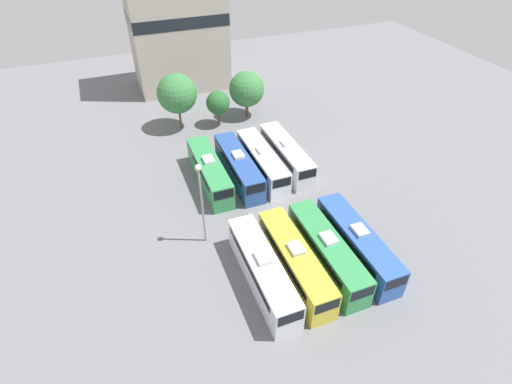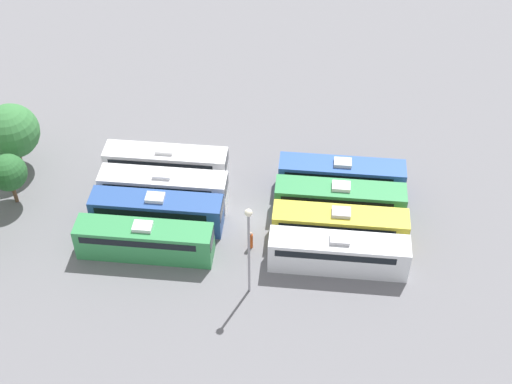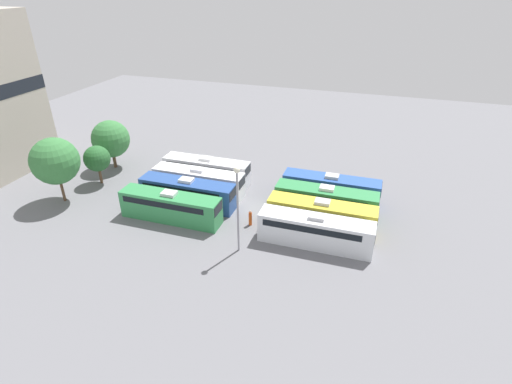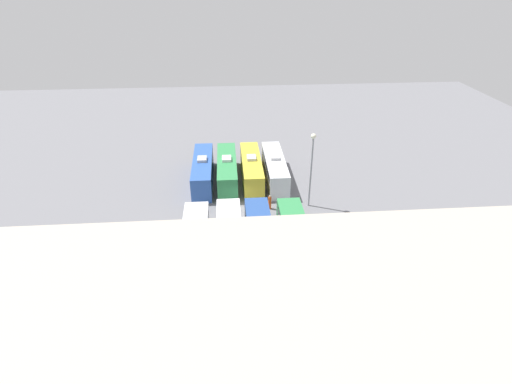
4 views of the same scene
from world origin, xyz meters
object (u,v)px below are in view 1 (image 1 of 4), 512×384
(bus_1, at_px, (295,260))
(bus_2, at_px, (327,250))
(tree_1, at_px, (218,103))
(tree_2, at_px, (247,89))
(bus_4, at_px, (209,171))
(depot_building, at_px, (177,23))
(worker_person, at_px, (249,220))
(bus_5, at_px, (238,166))
(bus_7, at_px, (286,154))
(bus_6, at_px, (262,161))
(bus_3, at_px, (357,242))
(tree_0, at_px, (177,94))
(bus_0, at_px, (262,270))
(light_pole, at_px, (201,193))

(bus_1, distance_m, bus_2, 3.27)
(tree_1, xyz_separation_m, tree_2, (4.85, 1.25, 0.79))
(bus_4, bearing_deg, depot_building, 82.96)
(bus_2, distance_m, worker_person, 8.95)
(bus_2, xyz_separation_m, bus_5, (-3.07, 15.95, 0.00))
(bus_7, relative_size, tree_2, 1.68)
(bus_5, height_order, tree_2, tree_2)
(bus_6, height_order, bus_7, same)
(bus_3, distance_m, tree_0, 32.73)
(bus_0, xyz_separation_m, bus_5, (3.32, 15.94, 0.00))
(bus_0, distance_m, bus_7, 19.04)
(bus_3, distance_m, tree_2, 31.02)
(bus_2, height_order, worker_person, bus_2)
(bus_7, bearing_deg, tree_0, 125.03)
(bus_6, bearing_deg, bus_2, -89.92)
(tree_0, height_order, tree_2, tree_0)
(depot_building, bearing_deg, bus_6, -84.47)
(bus_5, xyz_separation_m, bus_7, (6.43, 0.42, 0.00))
(bus_1, xyz_separation_m, bus_5, (0.20, 16.00, 0.00))
(bus_2, xyz_separation_m, bus_4, (-6.59, 16.27, 0.00))
(bus_5, height_order, tree_0, tree_0)
(worker_person, height_order, tree_1, tree_1)
(worker_person, relative_size, tree_1, 0.35)
(bus_5, bearing_deg, bus_4, 174.74)
(bus_3, distance_m, worker_person, 11.11)
(depot_building, bearing_deg, tree_2, -67.10)
(tree_0, bearing_deg, bus_1, -83.48)
(bus_7, distance_m, depot_building, 31.49)
(bus_6, height_order, tree_2, tree_2)
(bus_4, relative_size, bus_6, 1.00)
(worker_person, relative_size, depot_building, 0.09)
(bus_2, distance_m, tree_0, 31.80)
(worker_person, xyz_separation_m, light_pole, (-4.78, -0.38, 5.27))
(bus_0, xyz_separation_m, light_pole, (-3.31, 7.04, 4.37))
(tree_2, distance_m, depot_building, 17.56)
(bus_6, height_order, tree_1, tree_1)
(bus_1, bearing_deg, bus_6, 78.52)
(bus_4, bearing_deg, bus_0, -89.30)
(worker_person, height_order, tree_2, tree_2)
(bus_0, bearing_deg, worker_person, 78.80)
(bus_4, bearing_deg, tree_1, 68.59)
(bus_1, relative_size, tree_1, 2.22)
(bus_5, distance_m, tree_0, 15.77)
(bus_1, relative_size, worker_person, 6.38)
(bus_7, distance_m, tree_1, 14.13)
(bus_4, relative_size, worker_person, 6.38)
(light_pole, distance_m, tree_1, 24.15)
(bus_0, relative_size, bus_1, 1.00)
(bus_2, height_order, bus_7, same)
(bus_4, distance_m, light_pole, 10.68)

